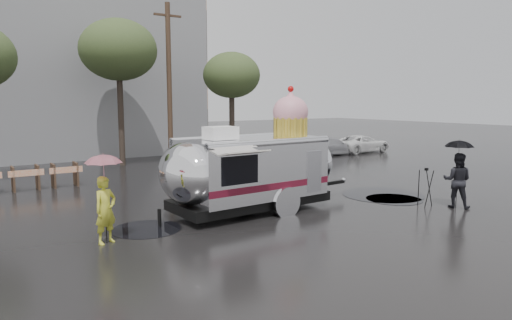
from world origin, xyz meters
TOP-DOWN VIEW (x-y plane):
  - ground at (0.00, 0.00)m, footprint 120.00×120.00m
  - puddles at (3.65, 1.21)m, footprint 11.81×3.35m
  - grey_building at (-4.00, 24.00)m, footprint 22.00×12.00m
  - utility_pole at (2.50, 14.00)m, footprint 1.60×0.28m
  - tree_mid at (0.00, 15.00)m, footprint 4.20×4.20m
  - tree_right at (6.00, 13.00)m, footprint 3.36×3.36m
  - barricade_row at (-5.55, 9.96)m, footprint 4.30×0.80m
  - parked_cars at (11.78, 12.00)m, footprint 13.20×1.90m
  - airstream_trailer at (0.25, 1.97)m, footprint 7.80×3.17m
  - person_left at (-4.80, 1.13)m, footprint 0.74×0.63m
  - umbrella_pink at (-4.80, 1.13)m, footprint 1.13×1.13m
  - person_right at (6.21, -1.53)m, footprint 0.87×1.03m
  - umbrella_black at (6.21, -1.53)m, footprint 1.15×1.15m
  - tripod at (5.54, -0.79)m, footprint 0.51×0.55m

SIDE VIEW (x-z plane):
  - ground at x=0.00m, z-range 0.00..0.00m
  - puddles at x=3.65m, z-range 0.00..0.01m
  - barricade_row at x=-5.55m, z-range 0.02..1.02m
  - parked_cars at x=11.78m, z-range -0.03..1.47m
  - tripod at x=5.54m, z-range 0.09..1.43m
  - person_left at x=-4.80m, z-range 0.00..1.73m
  - person_right at x=6.21m, z-range 0.00..1.87m
  - airstream_trailer at x=0.25m, z-range -0.63..3.57m
  - umbrella_pink at x=-4.80m, z-range 0.77..3.09m
  - umbrella_black at x=6.21m, z-range 0.77..3.11m
  - utility_pole at x=2.50m, z-range 0.12..9.12m
  - tree_right at x=6.00m, z-range 1.85..8.27m
  - tree_mid at x=0.00m, z-range 2.33..10.35m
  - grey_building at x=-4.00m, z-range 0.00..13.00m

